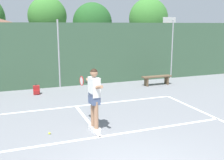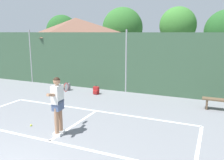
{
  "view_description": "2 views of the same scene",
  "coord_description": "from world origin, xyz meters",
  "views": [
    {
      "loc": [
        -2.15,
        -4.13,
        3.07
      ],
      "look_at": [
        1.17,
        4.68,
        1.11
      ],
      "focal_mm": 42.56,
      "sensor_mm": 36.0,
      "label": 1
    },
    {
      "loc": [
        4.35,
        -2.77,
        3.19
      ],
      "look_at": [
        0.34,
        6.34,
        1.17
      ],
      "focal_mm": 37.99,
      "sensor_mm": 36.0,
      "label": 2
    }
  ],
  "objects": [
    {
      "name": "tennis_ball",
      "position": [
        -1.31,
        3.15,
        0.03
      ],
      "size": [
        0.07,
        0.07,
        0.07
      ],
      "primitive_type": "sphere",
      "color": "#CCE033",
      "rests_on": "ground"
    },
    {
      "name": "courtside_bench",
      "position": [
        4.76,
        7.63,
        0.36
      ],
      "size": [
        1.6,
        0.36,
        0.48
      ],
      "color": "brown",
      "rests_on": "ground"
    },
    {
      "name": "backpack_grey",
      "position": [
        -3.11,
        8.0,
        0.19
      ],
      "size": [
        0.31,
        0.28,
        0.46
      ],
      "color": "slate",
      "rests_on": "ground"
    },
    {
      "name": "treeline_backdrop",
      "position": [
        0.26,
        19.89,
        3.51
      ],
      "size": [
        26.33,
        3.66,
        5.66
      ],
      "color": "brown",
      "rests_on": "ground"
    },
    {
      "name": "chainlink_fence",
      "position": [
        0.0,
        9.0,
        1.59
      ],
      "size": [
        26.09,
        0.09,
        3.33
      ],
      "color": "#38563D",
      "rests_on": "ground"
    },
    {
      "name": "backpack_red",
      "position": [
        -1.24,
        7.88,
        0.19
      ],
      "size": [
        0.29,
        0.25,
        0.46
      ],
      "color": "maroon",
      "rests_on": "ground"
    },
    {
      "name": "clubhouse_building",
      "position": [
        -5.55,
        12.94,
        2.2
      ],
      "size": [
        6.91,
        5.83,
        4.25
      ],
      "color": "beige",
      "rests_on": "ground"
    },
    {
      "name": "tennis_player",
      "position": [
        -0.02,
        2.99,
        1.11
      ],
      "size": [
        0.36,
        1.42,
        1.85
      ],
      "color": "silver",
      "rests_on": "ground"
    }
  ]
}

